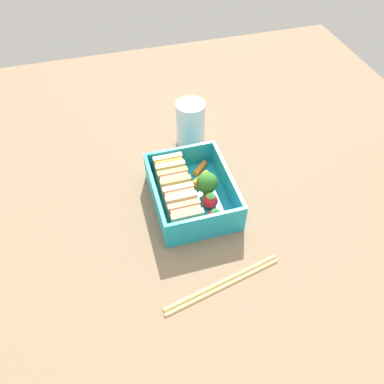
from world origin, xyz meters
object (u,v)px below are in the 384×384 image
object	(u,v)px
sandwich_left	(186,217)
chopstick_pair	(225,283)
sandwich_center	(174,184)
carrot_stick_left	(201,179)
drinking_glass	(191,124)
strawberry_far_left	(210,200)
broccoli_floret	(207,182)
strawberry_left	(216,216)
carrot_stick_far_left	(200,168)
sandwich_center_left	(180,200)
sandwich_center_right	(169,169)

from	to	relation	value
sandwich_left	chopstick_pair	bearing A→B (deg)	-165.40
sandwich_center	chopstick_pair	xyz separation A→B (cm)	(-19.82, -3.08, -3.24)
sandwich_left	sandwich_center	xyz separation A→B (cm)	(8.00, 0.00, 0.00)
sandwich_left	carrot_stick_left	world-z (taller)	sandwich_left
sandwich_center	drinking_glass	xyz separation A→B (cm)	(14.48, -7.13, 1.37)
strawberry_far_left	broccoli_floret	distance (cm)	3.43
sandwich_center	carrot_stick_left	bearing A→B (deg)	-76.45
strawberry_left	carrot_stick_left	xyz separation A→B (cm)	(9.78, -0.28, -0.64)
sandwich_center	chopstick_pair	distance (cm)	20.32
sandwich_center	drinking_glass	distance (cm)	16.20
strawberry_left	carrot_stick_left	distance (cm)	9.80
sandwich_left	carrot_stick_far_left	size ratio (longest dim) A/B	1.48
sandwich_center_left	strawberry_left	size ratio (longest dim) A/B	1.73
strawberry_far_left	carrot_stick_left	xyz separation A→B (cm)	(6.15, -0.12, -0.74)
strawberry_far_left	strawberry_left	bearing A→B (deg)	177.53
sandwich_center_left	strawberry_far_left	bearing A→B (deg)	-98.83
strawberry_left	drinking_glass	distance (cm)	23.13
sandwich_center_right	strawberry_left	world-z (taller)	sandwich_center_right
drinking_glass	strawberry_far_left	bearing A→B (deg)	174.77
drinking_glass	strawberry_left	bearing A→B (deg)	175.20
strawberry_left	sandwich_center_left	bearing A→B (deg)	49.42
carrot_stick_left	chopstick_pair	bearing A→B (deg)	173.52
sandwich_center_right	broccoli_floret	size ratio (longest dim) A/B	1.08
strawberry_left	drinking_glass	size ratio (longest dim) A/B	0.32
sandwich_center_right	chopstick_pair	world-z (taller)	sandwich_center_right
sandwich_center_right	strawberry_left	bearing A→B (deg)	-157.32
sandwich_center_left	drinking_glass	distance (cm)	19.85
strawberry_left	drinking_glass	xyz separation A→B (cm)	(22.94, -1.92, 2.33)
strawberry_far_left	sandwich_center_right	bearing A→B (deg)	31.27
sandwich_left	drinking_glass	world-z (taller)	drinking_glass
carrot_stick_left	drinking_glass	xyz separation A→B (cm)	(13.16, -1.65, 2.97)
strawberry_far_left	carrot_stick_far_left	size ratio (longest dim) A/B	0.91
broccoli_floret	sandwich_left	bearing A→B (deg)	138.10
sandwich_center_right	carrot_stick_far_left	size ratio (longest dim) A/B	1.48
sandwich_center_left	sandwich_center	distance (cm)	4.00
sandwich_left	carrot_stick_far_left	world-z (taller)	sandwich_left
strawberry_left	broccoli_floret	world-z (taller)	broccoli_floret
strawberry_far_left	broccoli_floret	bearing A→B (deg)	-4.31
sandwich_center	strawberry_far_left	xyz separation A→B (cm)	(-4.83, -5.36, -0.87)
chopstick_pair	drinking_glass	distance (cm)	34.84
sandwich_center	sandwich_center_right	bearing A→B (deg)	0.00
chopstick_pair	strawberry_left	bearing A→B (deg)	-10.59
sandwich_center_right	sandwich_center_left	bearing A→B (deg)	180.00
sandwich_center_left	chopstick_pair	world-z (taller)	sandwich_center_left
carrot_stick_left	strawberry_left	bearing A→B (deg)	178.39
strawberry_left	sandwich_left	bearing A→B (deg)	84.95
strawberry_left	broccoli_floret	size ratio (longest dim) A/B	0.62
sandwich_left	chopstick_pair	size ratio (longest dim) A/B	0.27
sandwich_center	drinking_glass	world-z (taller)	drinking_glass
sandwich_center_left	carrot_stick_left	bearing A→B (deg)	-45.86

